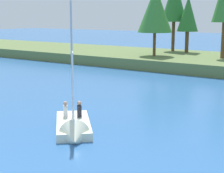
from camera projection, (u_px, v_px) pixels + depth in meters
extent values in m
cube|color=#5B703D|center=(212.00, 62.00, 34.65)|extent=(80.00, 11.62, 1.03)
cylinder|color=brown|center=(173.00, 36.00, 40.48)|extent=(0.37, 0.37, 3.33)
cone|color=#286B2D|center=(174.00, 0.00, 39.67)|extent=(2.91, 2.91, 4.88)
cylinder|color=brown|center=(154.00, 44.00, 35.59)|extent=(0.29, 0.29, 2.34)
cone|color=#387F33|center=(155.00, 9.00, 34.92)|extent=(3.44, 3.44, 4.55)
cylinder|color=brown|center=(187.00, 42.00, 38.99)|extent=(0.40, 0.40, 2.30)
cone|color=#286B2D|center=(188.00, 14.00, 38.39)|extent=(2.28, 2.28, 3.78)
cylinder|color=brown|center=(223.00, 40.00, 33.31)|extent=(0.37, 0.37, 3.39)
cube|color=silver|center=(73.00, 125.00, 15.91)|extent=(3.52, 3.65, 0.36)
cone|color=silver|center=(75.00, 138.00, 14.16)|extent=(1.58, 1.56, 1.32)
cylinder|color=#B7B7BC|center=(72.00, 64.00, 15.01)|extent=(0.08, 0.08, 5.27)
cube|color=white|center=(72.00, 65.00, 15.68)|extent=(0.92, 0.99, 4.48)
cube|color=black|center=(72.00, 63.00, 15.66)|extent=(0.83, 0.90, 0.54)
cube|color=white|center=(73.00, 88.00, 14.58)|extent=(0.73, 0.79, 3.03)
cylinder|color=#B7B7BC|center=(73.00, 115.00, 16.13)|extent=(0.94, 1.01, 0.06)
cube|color=silver|center=(65.00, 111.00, 16.51)|extent=(0.34, 0.34, 0.54)
sphere|color=tan|center=(65.00, 103.00, 16.44)|extent=(0.20, 0.20, 0.20)
cube|color=#26262D|center=(79.00, 111.00, 16.54)|extent=(0.34, 0.34, 0.55)
sphere|color=tan|center=(79.00, 103.00, 16.46)|extent=(0.20, 0.20, 0.20)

